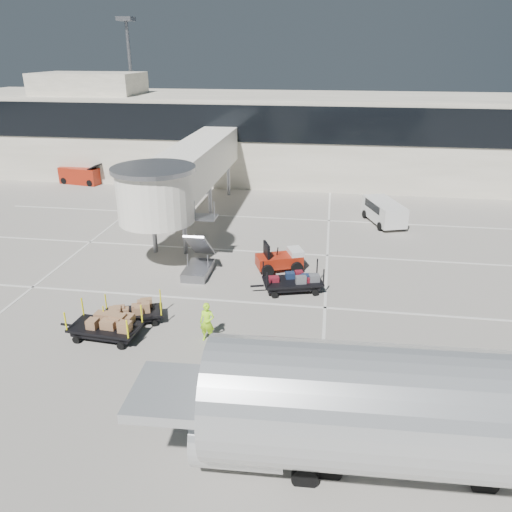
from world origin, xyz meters
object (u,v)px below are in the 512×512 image
object	(u,v)px
suitcase_cart	(293,282)
minivan	(383,210)
belt_loader	(81,175)
ground_worker	(207,322)
box_cart_far	(104,326)
baggage_tug	(280,260)
aircraft	(499,418)
box_cart_near	(133,313)

from	to	relation	value
suitcase_cart	minivan	size ratio (longest dim) A/B	0.83
minivan	belt_loader	bearing A→B (deg)	145.55
ground_worker	minivan	xyz separation A→B (m)	(9.17, 17.90, 0.08)
ground_worker	box_cart_far	bearing A→B (deg)	-171.62
suitcase_cart	box_cart_far	xyz separation A→B (m)	(-8.07, -5.94, 0.07)
baggage_tug	aircraft	distance (m)	16.99
suitcase_cart	minivan	bearing A→B (deg)	49.32
baggage_tug	belt_loader	bearing A→B (deg)	118.72
ground_worker	belt_loader	world-z (taller)	belt_loader
baggage_tug	box_cart_near	world-z (taller)	baggage_tug
minivan	belt_loader	xyz separation A→B (m)	(-27.96, 7.91, -0.22)
belt_loader	aircraft	size ratio (longest dim) A/B	0.24
box_cart_far	aircraft	world-z (taller)	aircraft
belt_loader	aircraft	xyz separation A→B (m)	(28.87, -32.67, 1.89)
box_cart_near	ground_worker	world-z (taller)	ground_worker
belt_loader	box_cart_near	bearing A→B (deg)	-49.00
baggage_tug	suitcase_cart	world-z (taller)	baggage_tug
baggage_tug	minivan	world-z (taller)	baggage_tug
aircraft	belt_loader	bearing A→B (deg)	129.21
box_cart_near	box_cart_far	bearing A→B (deg)	-137.06
suitcase_cart	aircraft	bearing A→B (deg)	-77.32
baggage_tug	belt_loader	size ratio (longest dim) A/B	0.66
ground_worker	belt_loader	distance (m)	31.93
suitcase_cart	box_cart_near	world-z (taller)	suitcase_cart
ground_worker	belt_loader	xyz separation A→B (m)	(-18.79, 25.82, -0.14)
baggage_tug	box_cart_near	distance (m)	9.59
ground_worker	aircraft	bearing A→B (deg)	-31.81
baggage_tug	suitcase_cart	distance (m)	2.89
belt_loader	ground_worker	bearing A→B (deg)	-43.90
belt_loader	suitcase_cart	bearing A→B (deg)	-32.49
ground_worker	suitcase_cart	bearing A→B (deg)	60.51
baggage_tug	minivan	bearing A→B (deg)	33.74
ground_worker	minivan	distance (m)	20.12
suitcase_cart	box_cart_near	bearing A→B (deg)	-164.38
baggage_tug	minivan	xyz separation A→B (m)	(6.73, 9.72, 0.36)
suitcase_cart	aircraft	xyz separation A→B (m)	(6.68, -12.31, 2.14)
baggage_tug	ground_worker	bearing A→B (deg)	-128.17
ground_worker	aircraft	xyz separation A→B (m)	(10.08, -6.86, 1.75)
baggage_tug	aircraft	world-z (taller)	aircraft
aircraft	ground_worker	bearing A→B (deg)	143.51
box_cart_far	belt_loader	distance (m)	29.85
minivan	aircraft	size ratio (longest dim) A/B	0.25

